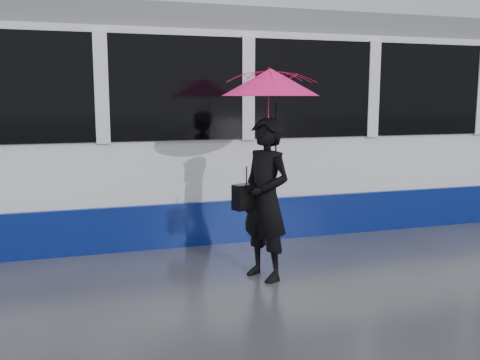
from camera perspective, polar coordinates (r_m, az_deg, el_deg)
name	(u,v)px	position (r m, az deg, el deg)	size (l,w,h in m)	color
ground	(236,271)	(6.55, -0.39, -9.69)	(90.00, 90.00, 0.00)	#2B2B31
rails	(192,224)	(8.88, -5.14, -4.73)	(34.00, 1.51, 0.02)	#3F3D38
woman	(265,199)	(6.10, 2.72, -2.09)	(0.68, 0.44, 1.86)	black
umbrella	(270,101)	(6.01, 3.25, 8.36)	(1.45, 1.45, 1.25)	#DF127B
handbag	(246,196)	(6.04, 0.70, -1.75)	(0.36, 0.27, 0.47)	black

